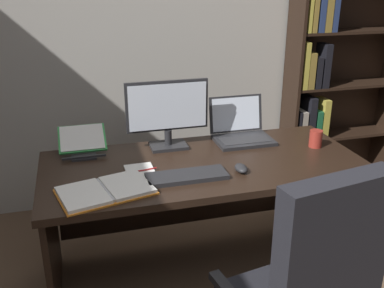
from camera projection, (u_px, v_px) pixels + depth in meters
The scene contains 12 objects.
wall_back at pixel (172, 17), 3.27m from camera, with size 5.67×0.12×2.87m, color #B2ADA3.
desk at pixel (200, 187), 2.62m from camera, with size 1.80×0.81×0.75m.
bookshelf at pixel (332, 62), 3.53m from camera, with size 0.96×0.26×2.18m.
monitor at pixel (168, 114), 2.61m from camera, with size 0.49×0.16×0.41m.
laptop at pixel (241, 131), 2.79m from camera, with size 0.36×0.30×0.26m.
keyboard at pixel (187, 176), 2.28m from camera, with size 0.42×0.15×0.02m, color #232326.
computer_mouse at pixel (241, 168), 2.35m from camera, with size 0.06×0.10×0.04m, color #232326.
reading_stand_with_book at pixel (82, 142), 2.58m from camera, with size 0.27×0.25×0.14m.
open_binder at pixel (106, 190), 2.13m from camera, with size 0.50×0.38×0.02m.
notepad at pixel (141, 172), 2.34m from camera, with size 0.15×0.21×0.01m, color white.
pen at pixel (144, 170), 2.34m from camera, with size 0.01×0.01×0.14m, color maroon.
coffee_mug at pixel (316, 139), 2.67m from camera, with size 0.08×0.08×0.10m, color maroon.
Camera 1 is at (-0.75, -1.14, 1.76)m, focal length 41.17 mm.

